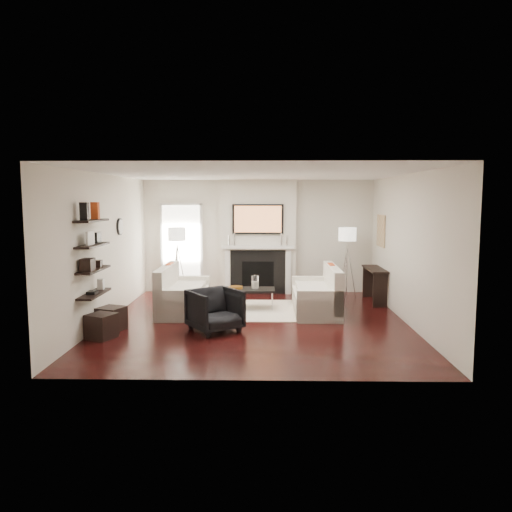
{
  "coord_description": "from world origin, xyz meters",
  "views": [
    {
      "loc": [
        0.2,
        -8.99,
        2.25
      ],
      "look_at": [
        0.0,
        0.6,
        1.15
      ],
      "focal_mm": 35.0,
      "sensor_mm": 36.0,
      "label": 1
    }
  ],
  "objects_px": {
    "loveseat_right_base": "(316,302)",
    "coffee_table": "(248,290)",
    "lamp_left_shade": "(177,234)",
    "loveseat_left_base": "(184,302)",
    "ottoman_near": "(111,319)",
    "lamp_right_shade": "(347,234)",
    "armchair": "(215,308)"
  },
  "relations": [
    {
      "from": "lamp_right_shade",
      "to": "loveseat_left_base",
      "type": "bearing_deg",
      "value": -154.96
    },
    {
      "from": "loveseat_left_base",
      "to": "armchair",
      "type": "bearing_deg",
      "value": -61.7
    },
    {
      "from": "lamp_left_shade",
      "to": "lamp_right_shade",
      "type": "relative_size",
      "value": 1.0
    },
    {
      "from": "loveseat_left_base",
      "to": "ottoman_near",
      "type": "height_order",
      "value": "loveseat_left_base"
    },
    {
      "from": "lamp_left_shade",
      "to": "ottoman_near",
      "type": "distance_m",
      "value": 3.3
    },
    {
      "from": "loveseat_right_base",
      "to": "lamp_left_shade",
      "type": "bearing_deg",
      "value": 152.26
    },
    {
      "from": "coffee_table",
      "to": "ottoman_near",
      "type": "height_order",
      "value": "coffee_table"
    },
    {
      "from": "armchair",
      "to": "coffee_table",
      "type": "bearing_deg",
      "value": 38.8
    },
    {
      "from": "lamp_left_shade",
      "to": "ottoman_near",
      "type": "relative_size",
      "value": 1.0
    },
    {
      "from": "loveseat_right_base",
      "to": "ottoman_near",
      "type": "height_order",
      "value": "loveseat_right_base"
    },
    {
      "from": "loveseat_right_base",
      "to": "coffee_table",
      "type": "xyz_separation_m",
      "value": [
        -1.36,
        0.32,
        0.19
      ]
    },
    {
      "from": "armchair",
      "to": "lamp_right_shade",
      "type": "height_order",
      "value": "lamp_right_shade"
    },
    {
      "from": "coffee_table",
      "to": "ottoman_near",
      "type": "relative_size",
      "value": 2.75
    },
    {
      "from": "loveseat_left_base",
      "to": "coffee_table",
      "type": "height_order",
      "value": "same"
    },
    {
      "from": "coffee_table",
      "to": "ottoman_near",
      "type": "bearing_deg",
      "value": -143.25
    },
    {
      "from": "loveseat_left_base",
      "to": "lamp_left_shade",
      "type": "distance_m",
      "value": 2.06
    },
    {
      "from": "loveseat_right_base",
      "to": "lamp_right_shade",
      "type": "bearing_deg",
      "value": 62.02
    },
    {
      "from": "loveseat_right_base",
      "to": "lamp_left_shade",
      "type": "distance_m",
      "value": 3.64
    },
    {
      "from": "coffee_table",
      "to": "lamp_right_shade",
      "type": "height_order",
      "value": "lamp_right_shade"
    },
    {
      "from": "loveseat_right_base",
      "to": "ottoman_near",
      "type": "bearing_deg",
      "value": -159.08
    },
    {
      "from": "loveseat_left_base",
      "to": "lamp_right_shade",
      "type": "bearing_deg",
      "value": 25.04
    },
    {
      "from": "coffee_table",
      "to": "lamp_right_shade",
      "type": "distance_m",
      "value": 2.79
    },
    {
      "from": "armchair",
      "to": "lamp_left_shade",
      "type": "bearing_deg",
      "value": 75.88
    },
    {
      "from": "loveseat_left_base",
      "to": "coffee_table",
      "type": "relative_size",
      "value": 1.64
    },
    {
      "from": "armchair",
      "to": "lamp_right_shade",
      "type": "relative_size",
      "value": 1.99
    },
    {
      "from": "lamp_left_shade",
      "to": "lamp_right_shade",
      "type": "distance_m",
      "value": 3.9
    },
    {
      "from": "loveseat_left_base",
      "to": "ottoman_near",
      "type": "relative_size",
      "value": 4.5
    },
    {
      "from": "ottoman_near",
      "to": "loveseat_left_base",
      "type": "bearing_deg",
      "value": 53.75
    },
    {
      "from": "loveseat_right_base",
      "to": "armchair",
      "type": "height_order",
      "value": "armchair"
    },
    {
      "from": "lamp_left_shade",
      "to": "loveseat_right_base",
      "type": "bearing_deg",
      "value": -27.74
    },
    {
      "from": "loveseat_right_base",
      "to": "armchair",
      "type": "distance_m",
      "value": 2.35
    },
    {
      "from": "lamp_left_shade",
      "to": "ottoman_near",
      "type": "bearing_deg",
      "value": -101.72
    }
  ]
}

